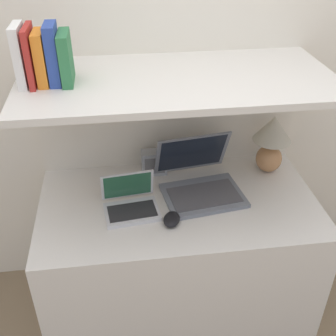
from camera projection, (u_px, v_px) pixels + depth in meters
The scene contains 14 objects.
wall_back at pixel (167, 71), 2.01m from camera, with size 6.00×0.05×2.40m.
desk at pixel (178, 259), 2.13m from camera, with size 1.28×0.69×0.73m.
back_riser at pixel (168, 174), 2.28m from camera, with size 1.28×0.04×1.27m.
shelf at pixel (178, 80), 1.69m from camera, with size 1.28×0.62×0.03m.
table_lamp at pixel (272, 139), 2.06m from camera, with size 0.19×0.19×0.30m.
laptop_large at pixel (199, 181), 1.98m from camera, with size 0.41×0.41×0.25m.
laptop_small at pixel (131, 204), 1.86m from camera, with size 0.26×0.22×0.16m.
computer_mouse at pixel (172, 219), 1.80m from camera, with size 0.10×0.12×0.04m.
router_box at pixel (154, 162), 2.10m from camera, with size 0.12×0.07×0.12m.
book_white at pixel (20, 56), 1.55m from camera, with size 0.03×0.14×0.22m.
book_red at pixel (31, 56), 1.56m from camera, with size 0.02×0.16×0.22m.
book_orange at pixel (41, 58), 1.57m from camera, with size 0.04×0.13×0.20m.
book_blue at pixel (53, 54), 1.57m from camera, with size 0.04×0.13×0.22m.
book_green at pixel (66, 58), 1.58m from camera, with size 0.04×0.16×0.19m.
Camera 1 is at (-0.25, -1.17, 1.92)m, focal length 45.00 mm.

